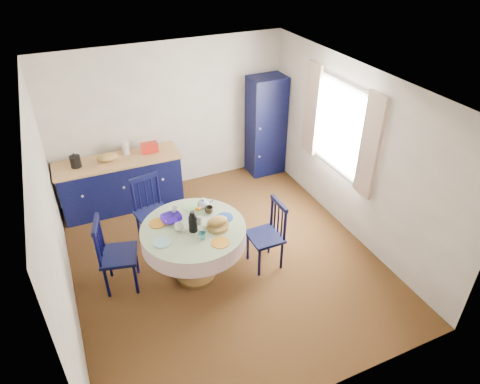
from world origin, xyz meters
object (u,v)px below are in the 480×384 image
object	(u,v)px
dining_table	(194,235)
cobalt_bowl	(172,219)
mug_a	(179,227)
mug_c	(209,210)
mug_b	(202,236)
chair_far	(152,211)
kitchen_counter	(121,182)
pantry_cabinet	(266,126)
chair_left	(115,254)
chair_right	(268,234)
mug_d	(174,211)

from	to	relation	value
dining_table	cobalt_bowl	size ratio (longest dim) A/B	4.91
mug_a	cobalt_bowl	xyz separation A→B (m)	(-0.03, 0.22, -0.01)
cobalt_bowl	mug_c	bearing A→B (deg)	-3.34
dining_table	mug_b	bearing A→B (deg)	-85.56
chair_far	mug_a	bearing A→B (deg)	-91.81
dining_table	mug_a	world-z (taller)	dining_table
mug_c	cobalt_bowl	world-z (taller)	mug_c
mug_a	mug_b	world-z (taller)	mug_a
dining_table	chair_far	size ratio (longest dim) A/B	1.27
kitchen_counter	cobalt_bowl	xyz separation A→B (m)	(0.34, -1.81, 0.39)
mug_a	mug_b	distance (m)	0.34
pantry_cabinet	mug_c	size ratio (longest dim) A/B	15.58
chair_left	chair_right	distance (m)	1.98
mug_c	mug_d	distance (m)	0.45
kitchen_counter	cobalt_bowl	distance (m)	1.88
dining_table	chair_right	world-z (taller)	dining_table
mug_a	mug_c	xyz separation A→B (m)	(0.46, 0.19, 0.00)
mug_b	mug_c	xyz separation A→B (m)	(0.26, 0.47, 0.00)
chair_far	mug_b	xyz separation A→B (m)	(0.34, -1.20, 0.32)
chair_left	mug_a	world-z (taller)	chair_left
chair_left	mug_b	xyz separation A→B (m)	(0.99, -0.49, 0.32)
dining_table	cobalt_bowl	bearing A→B (deg)	131.60
chair_right	kitchen_counter	bearing A→B (deg)	-146.10
dining_table	cobalt_bowl	xyz separation A→B (m)	(-0.21, 0.24, 0.16)
pantry_cabinet	mug_b	distance (m)	3.18
chair_left	mug_d	bearing A→B (deg)	-66.24
kitchen_counter	dining_table	bearing A→B (deg)	-73.89
chair_far	mug_d	size ratio (longest dim) A/B	10.09
cobalt_bowl	kitchen_counter	bearing A→B (deg)	100.69
dining_table	mug_c	world-z (taller)	dining_table
chair_far	chair_right	bearing A→B (deg)	-51.29
pantry_cabinet	mug_c	distance (m)	2.66
pantry_cabinet	chair_left	size ratio (longest dim) A/B	1.74
mug_b	dining_table	bearing A→B (deg)	94.44
mug_b	mug_c	size ratio (longest dim) A/B	0.83
pantry_cabinet	chair_left	xyz separation A→B (m)	(-3.08, -1.91, -0.38)
mug_a	mug_b	bearing A→B (deg)	-54.38
chair_right	mug_b	size ratio (longest dim) A/B	10.19
pantry_cabinet	kitchen_counter	bearing A→B (deg)	-178.21
dining_table	chair_far	bearing A→B (deg)	108.64
chair_far	chair_right	distance (m)	1.70
cobalt_bowl	chair_right	bearing A→B (deg)	-19.24
mug_b	mug_d	size ratio (longest dim) A/B	0.93
pantry_cabinet	chair_right	bearing A→B (deg)	-116.50
chair_far	dining_table	bearing A→B (deg)	-81.72
chair_left	mug_d	world-z (taller)	chair_left
kitchen_counter	mug_d	xyz separation A→B (m)	(0.42, -1.67, 0.40)
pantry_cabinet	chair_right	distance (m)	2.61
mug_a	cobalt_bowl	size ratio (longest dim) A/B	0.43
mug_a	chair_left	bearing A→B (deg)	164.98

